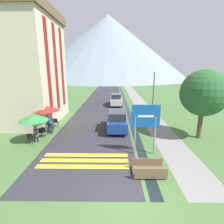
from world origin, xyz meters
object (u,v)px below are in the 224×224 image
Objects in this scene: tree_by_path at (204,93)px; parked_car_near at (117,120)px; hotel_building at (29,63)px; person_seated_far at (36,133)px; cafe_umbrella_front_green at (33,117)px; streetlamp at (153,92)px; cafe_chair_middle at (50,127)px; parked_car_far at (116,100)px; cafe_umbrella_middle_red at (47,108)px; cafe_chair_nearest at (30,138)px; person_standing_terrace at (50,122)px; road_sign at (146,122)px; cafe_chair_near_right at (44,131)px; cafe_chair_far_left at (56,122)px; cafe_chair_near_left at (41,132)px; footbridge at (149,170)px; person_seated_near at (52,122)px.

parked_car_near is at bearing 164.64° from tree_by_path.
person_seated_far is (2.71, -5.77, -5.35)m from hotel_building.
streetlamp reaches higher than cafe_umbrella_front_green.
cafe_chair_middle is 0.16× the size of streetlamp.
parked_car_far is 14.76m from tree_by_path.
parked_car_near reaches higher than cafe_chair_middle.
cafe_chair_nearest is at bearing -96.59° from cafe_umbrella_middle_red.
person_standing_terrace reaches higher than cafe_chair_nearest.
cafe_umbrella_middle_red is (-6.22, -0.45, 1.22)m from parked_car_near.
person_seated_far is at bearing -72.71° from cafe_chair_middle.
cafe_umbrella_middle_red is 1.85× the size of person_seated_far.
parked_car_near is 4.93× the size of cafe_chair_nearest.
person_standing_terrace is at bearing 154.24° from road_sign.
cafe_chair_near_right is at bearing 48.70° from cafe_chair_nearest.
person_standing_terrace reaches higher than cafe_chair_far_left.
person_standing_terrace is at bearing -51.21° from hotel_building.
streetlamp reaches higher than cafe_chair_near_left.
person_standing_terrace reaches higher than footbridge.
cafe_chair_near_right is 2.09m from cafe_umbrella_middle_red.
person_seated_near is at bearing -119.63° from parked_car_far.
cafe_umbrella_middle_red reaches higher than cafe_chair_near_right.
tree_by_path reaches higher than parked_car_near.
cafe_chair_far_left is 0.38× the size of cafe_umbrella_front_green.
cafe_chair_far_left is at bearing 133.98° from footbridge.
cafe_chair_near_left is 1.00× the size of cafe_chair_nearest.
cafe_chair_far_left is (-7.68, 5.47, -1.74)m from road_sign.
person_standing_terrace is (-5.82, -1.05, 0.10)m from parked_car_near.
person_seated_near is (0.07, 0.64, -1.47)m from cafe_umbrella_middle_red.
cafe_chair_near_left is (-0.10, -0.22, 0.00)m from cafe_chair_near_right.
footbridge is at bearing -50.46° from cafe_chair_nearest.
cafe_umbrella_front_green is (2.67, -5.79, -4.06)m from hotel_building.
cafe_chair_far_left is 3.96m from cafe_umbrella_front_green.
parked_car_far is 15.34m from cafe_umbrella_front_green.
parked_car_far is 15.74m from cafe_chair_nearest.
cafe_chair_far_left is 1.00× the size of cafe_chair_nearest.
parked_car_near reaches higher than cafe_chair_nearest.
cafe_umbrella_front_green reaches higher than cafe_chair_middle.
cafe_umbrella_middle_red is at bearing 88.54° from person_seated_far.
cafe_chair_near_right is 1.08m from cafe_chair_middle.
parked_car_far is 13.42m from person_standing_terrace.
person_seated_near is 10.52m from streetlamp.
cafe_chair_middle is at bearing -161.10° from streetlamp.
cafe_umbrella_middle_red is (0.10, 2.43, 0.14)m from cafe_umbrella_front_green.
parked_car_near is 6.00m from cafe_chair_middle.
hotel_building is 8.64m from cafe_chair_nearest.
person_seated_near is at bearing 86.79° from cafe_umbrella_front_green.
cafe_umbrella_front_green is at bearing -114.58° from cafe_chair_near_right.
cafe_chair_far_left is at bearing -169.26° from streetlamp.
parked_car_near is at bearing 33.13° from cafe_chair_middle.
cafe_chair_near_left is 2.19m from person_seated_near.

